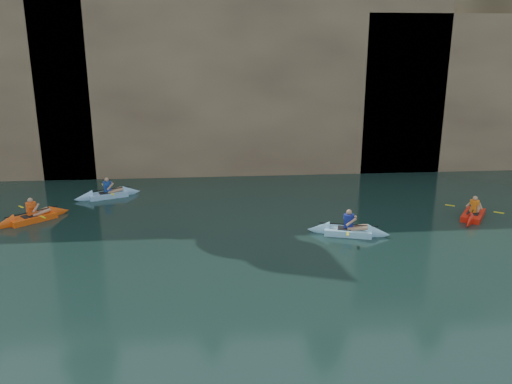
{
  "coord_description": "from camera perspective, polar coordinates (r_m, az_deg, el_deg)",
  "views": [
    {
      "loc": [
        -0.19,
        -7.96,
        7.29
      ],
      "look_at": [
        1.19,
        7.19,
        3.0
      ],
      "focal_mm": 35.0,
      "sensor_mm": 36.0,
      "label": 1
    }
  ],
  "objects": [
    {
      "name": "cliff",
      "position": [
        37.98,
        -5.07,
        13.74
      ],
      "size": [
        70.0,
        16.0,
        12.0
      ],
      "primitive_type": "cube",
      "color": "tan",
      "rests_on": "ground"
    },
    {
      "name": "cliff_slab_center",
      "position": [
        30.68,
        -1.15,
        12.77
      ],
      "size": [
        24.0,
        2.4,
        11.4
      ],
      "primitive_type": "cube",
      "color": "#967F5B",
      "rests_on": "ground"
    },
    {
      "name": "sea_cave_center",
      "position": [
        30.69,
        -12.3,
        4.69
      ],
      "size": [
        3.5,
        1.0,
        3.2
      ],
      "primitive_type": "cube",
      "color": "black",
      "rests_on": "ground"
    },
    {
      "name": "sea_cave_east",
      "position": [
        32.0,
        13.5,
        6.25
      ],
      "size": [
        5.0,
        1.0,
        4.5
      ],
      "primitive_type": "cube",
      "color": "black",
      "rests_on": "ground"
    },
    {
      "name": "kayaker_orange",
      "position": [
        24.39,
        -24.19,
        -2.68
      ],
      "size": [
        3.12,
        2.95,
        1.33
      ],
      "rotation": [
        0.0,
        0.0,
        0.74
      ],
      "color": "#FF5610",
      "rests_on": "ground"
    },
    {
      "name": "kayaker_ltblue_near",
      "position": [
        20.99,
        10.48,
        -4.38
      ],
      "size": [
        3.47,
        2.52,
        1.34
      ],
      "rotation": [
        0.0,
        0.0,
        -0.29
      ],
      "color": "#98DDFF",
      "rests_on": "ground"
    },
    {
      "name": "kayaker_red_far",
      "position": [
        24.76,
        23.57,
        -2.36
      ],
      "size": [
        2.67,
        3.23,
        1.27
      ],
      "rotation": [
        0.0,
        0.0,
        0.93
      ],
      "color": "red",
      "rests_on": "ground"
    },
    {
      "name": "kayaker_ltblue_mid",
      "position": [
        26.97,
        -16.57,
        -0.26
      ],
      "size": [
        3.44,
        2.36,
        1.3
      ],
      "rotation": [
        0.0,
        0.0,
        0.42
      ],
      "color": "#98D2FF",
      "rests_on": "ground"
    }
  ]
}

